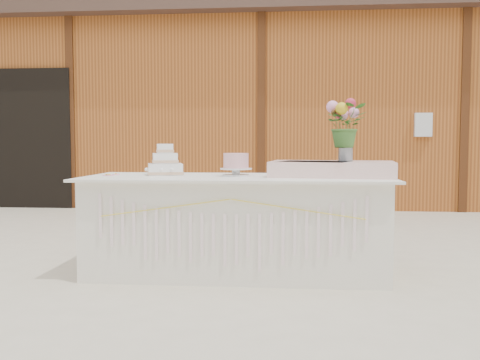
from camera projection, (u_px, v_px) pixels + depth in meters
name	position (u px, v px, depth m)	size (l,w,h in m)	color
ground	(237.00, 272.00, 4.27)	(80.00, 80.00, 0.00)	beige
barn	(266.00, 109.00, 10.11)	(12.60, 4.60, 3.30)	#A85A23
cake_table	(237.00, 224.00, 4.24)	(2.40, 1.00, 0.77)	white
wedding_cake	(165.00, 164.00, 4.39)	(0.35, 0.35, 0.26)	white
pink_cake_stand	(236.00, 163.00, 4.22)	(0.25, 0.25, 0.18)	white
satin_runner	(332.00, 169.00, 4.19)	(0.95, 0.55, 0.12)	#FFD6CD
flower_vase	(346.00, 151.00, 4.20)	(0.11, 0.11, 0.16)	#A8A7AC
bouquet	(346.00, 119.00, 4.19)	(0.31, 0.27, 0.35)	#3E6F2C
loose_flowers	(110.00, 174.00, 4.40)	(0.12, 0.30, 0.02)	pink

